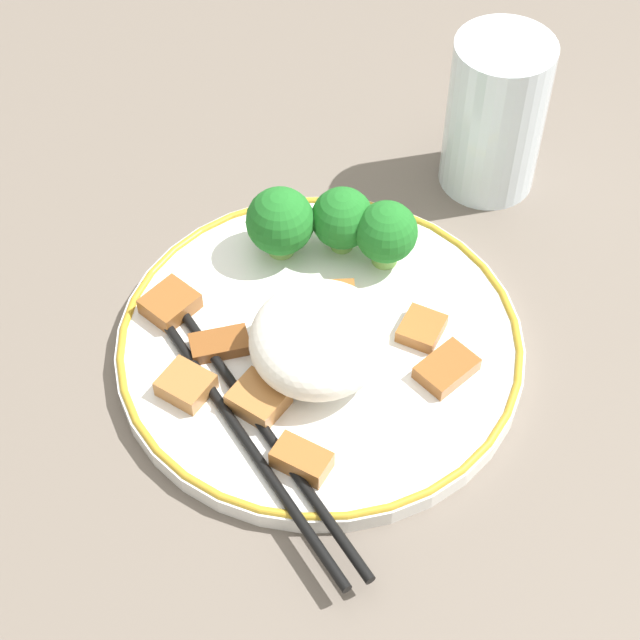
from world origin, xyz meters
The scene contains 16 objects.
ground_plane centered at (0.00, 0.00, 0.00)m, with size 3.00×3.00×0.00m, color #665B51.
plate centered at (0.00, 0.00, 0.01)m, with size 0.26×0.26×0.02m.
rice_mound centered at (0.02, 0.01, 0.04)m, with size 0.09×0.08×0.05m.
broccoli_back_left centered at (-0.08, 0.01, 0.04)m, with size 0.04×0.04×0.05m.
broccoli_back_center centered at (-0.08, -0.02, 0.04)m, with size 0.04×0.04×0.05m.
broccoli_back_right centered at (-0.06, -0.06, 0.04)m, with size 0.05×0.05×0.05m.
meat_near_front centered at (0.02, -0.10, 0.02)m, with size 0.04×0.03×0.01m.
meat_near_left centered at (0.06, -0.01, 0.02)m, with size 0.03×0.03×0.01m.
meat_near_right centered at (0.03, -0.05, 0.02)m, with size 0.04×0.04×0.01m.
meat_near_back centered at (-0.03, 0.05, 0.02)m, with size 0.03×0.03×0.01m.
meat_on_rice_edge centered at (0.09, 0.03, 0.02)m, with size 0.02×0.03×0.01m.
meat_mid_left centered at (0.07, -0.05, 0.02)m, with size 0.03×0.03×0.01m.
meat_mid_right centered at (-0.01, 0.08, 0.02)m, with size 0.04×0.04×0.01m.
meat_far_scatter centered at (-0.03, -0.01, 0.02)m, with size 0.03×0.03×0.01m.
chopsticks centered at (0.08, -0.01, 0.02)m, with size 0.13×0.20×0.01m.
drinking_glass centered at (-0.20, 0.04, 0.06)m, with size 0.07×0.07×0.12m.
Camera 1 is at (0.37, 0.19, 0.54)m, focal length 60.00 mm.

